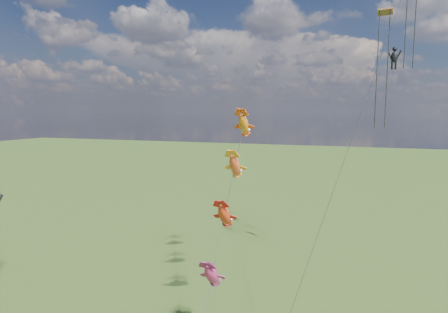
% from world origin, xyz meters
% --- Properties ---
extents(fish_windsock_rig, '(1.67, 15.93, 16.15)m').
position_xyz_m(fish_windsock_rig, '(12.73, 8.07, 9.06)').
color(fish_windsock_rig, brown).
rests_on(fish_windsock_rig, ground).
extents(parafoil_rig, '(8.52, 15.84, 26.35)m').
position_xyz_m(parafoil_rig, '(23.50, 15.63, 19.30)').
color(parafoil_rig, brown).
rests_on(parafoil_rig, ground).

